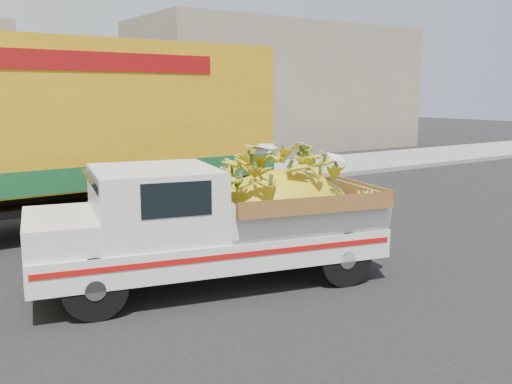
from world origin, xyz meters
TOP-DOWN VIEW (x-y plane):
  - ground at (0.00, 0.00)m, footprint 100.00×100.00m
  - curb at (0.00, 7.42)m, footprint 60.00×0.25m
  - sidewalk at (0.00, 9.52)m, footprint 60.00×4.00m
  - building_right at (14.00, 16.42)m, footprint 14.00×6.00m
  - pickup_truck at (1.26, 0.32)m, footprint 5.30×2.92m

SIDE VIEW (x-z plane):
  - ground at x=0.00m, z-range 0.00..0.00m
  - sidewalk at x=0.00m, z-range 0.00..0.14m
  - curb at x=0.00m, z-range 0.00..0.15m
  - pickup_truck at x=1.26m, z-range 0.07..1.83m
  - building_right at x=14.00m, z-range 0.00..6.00m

